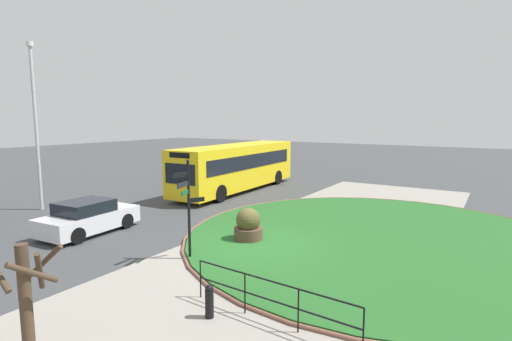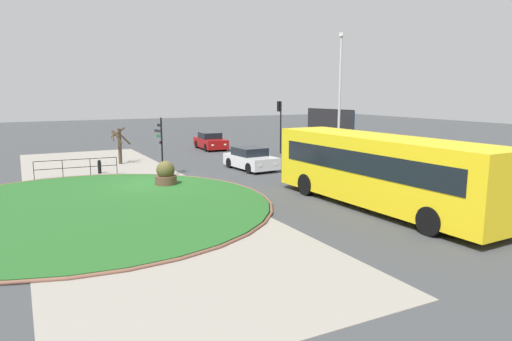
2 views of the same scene
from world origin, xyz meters
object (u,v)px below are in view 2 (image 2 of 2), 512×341
at_px(billboard_left, 330,126).
at_px(planter_near_signpost, 166,175).
at_px(street_tree_bare, 119,144).
at_px(car_far_lane, 210,141).
at_px(lamppost_tall, 340,96).
at_px(signpost_directional, 161,143).
at_px(car_near_lane, 251,159).
at_px(bus_yellow, 380,170).
at_px(traffic_light_near, 280,116).
at_px(bollard_foreground, 99,167).

relative_size(billboard_left, planter_near_signpost, 3.76).
bearing_deg(street_tree_bare, car_far_lane, 119.50).
bearing_deg(lamppost_tall, signpost_directional, -96.90).
bearing_deg(car_near_lane, bus_yellow, -2.52).
distance_m(signpost_directional, bus_yellow, 12.66).
distance_m(signpost_directional, planter_near_signpost, 3.08).
height_order(bus_yellow, lamppost_tall, lamppost_tall).
distance_m(car_near_lane, car_far_lane, 10.73).
height_order(car_far_lane, street_tree_bare, street_tree_bare).
height_order(bus_yellow, planter_near_signpost, bus_yellow).
height_order(traffic_light_near, lamppost_tall, lamppost_tall).
relative_size(car_far_lane, planter_near_signpost, 3.16).
xyz_separation_m(signpost_directional, car_far_lane, (-10.50, 7.18, -1.29)).
bearing_deg(street_tree_bare, traffic_light_near, 89.01).
xyz_separation_m(car_near_lane, street_tree_bare, (-5.88, -6.77, 0.73)).
distance_m(billboard_left, street_tree_bare, 15.22).
bearing_deg(car_near_lane, bollard_foreground, -111.84).
height_order(signpost_directional, bus_yellow, signpost_directional).
xyz_separation_m(bus_yellow, lamppost_tall, (-9.82, 5.43, 2.89)).
relative_size(bus_yellow, traffic_light_near, 2.74).
xyz_separation_m(bus_yellow, traffic_light_near, (-16.75, 5.08, 1.34)).
xyz_separation_m(signpost_directional, lamppost_tall, (1.37, 11.34, 2.55)).
distance_m(traffic_light_near, billboard_left, 3.98).
distance_m(planter_near_signpost, street_tree_bare, 8.53).
bearing_deg(planter_near_signpost, signpost_directional, 167.99).
relative_size(signpost_directional, billboard_left, 0.68).
relative_size(car_near_lane, lamppost_tall, 0.48).
bearing_deg(bollard_foreground, traffic_light_near, 101.89).
xyz_separation_m(bollard_foreground, car_far_lane, (-7.89, 10.18, 0.23)).
xyz_separation_m(signpost_directional, car_near_lane, (0.11, 5.59, -1.29)).
relative_size(bollard_foreground, bus_yellow, 0.07).
height_order(bollard_foreground, car_far_lane, car_far_lane).
relative_size(car_near_lane, car_far_lane, 0.98).
relative_size(bollard_foreground, street_tree_bare, 0.34).
height_order(signpost_directional, car_near_lane, signpost_directional).
relative_size(lamppost_tall, street_tree_bare, 3.44).
height_order(signpost_directional, bollard_foreground, signpost_directional).
relative_size(bollard_foreground, car_far_lane, 0.20).
xyz_separation_m(lamppost_tall, billboard_left, (-4.11, 2.37, -2.26)).
distance_m(signpost_directional, lamppost_tall, 11.70).
bearing_deg(billboard_left, traffic_light_near, -142.85).
bearing_deg(traffic_light_near, billboard_left, -141.98).
relative_size(bus_yellow, billboard_left, 2.26).
height_order(billboard_left, street_tree_bare, billboard_left).
distance_m(signpost_directional, traffic_light_near, 12.36).
xyz_separation_m(bollard_foreground, car_near_lane, (2.73, 8.58, 0.22)).
distance_m(bus_yellow, traffic_light_near, 17.56).
bearing_deg(car_far_lane, billboard_left, 42.90).
height_order(bus_yellow, street_tree_bare, bus_yellow).
relative_size(traffic_light_near, street_tree_bare, 1.66).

